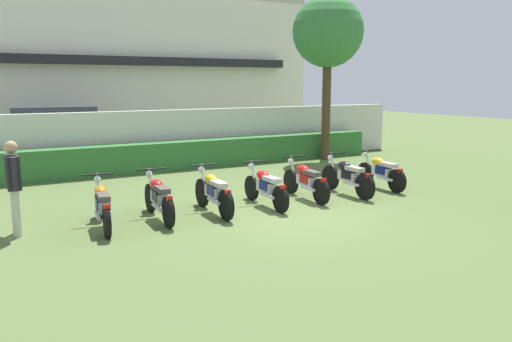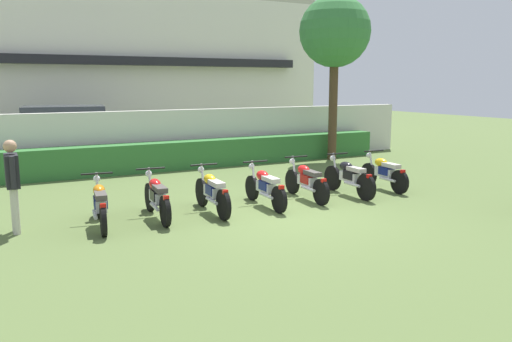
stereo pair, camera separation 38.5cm
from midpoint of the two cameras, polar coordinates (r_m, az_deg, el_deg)
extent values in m
plane|color=#566B38|center=(10.59, 2.65, -4.96)|extent=(60.00, 60.00, 0.00)
cube|color=silver|center=(25.69, -17.94, 10.59)|extent=(19.69, 6.00, 6.53)
cube|color=black|center=(22.54, -16.17, 11.68)|extent=(16.54, 0.50, 0.36)
cube|color=silver|center=(16.93, -10.82, 3.56)|extent=(18.71, 0.30, 1.82)
cube|color=#337033|center=(16.34, -9.95, 1.69)|extent=(14.97, 0.70, 0.87)
cube|color=black|center=(19.32, -21.15, 3.31)|extent=(4.72, 2.50, 1.00)
cube|color=#2D333D|center=(19.25, -21.90, 5.71)|extent=(2.92, 2.08, 0.65)
cylinder|color=black|center=(20.35, -16.68, 2.72)|extent=(0.71, 0.32, 0.68)
cylinder|color=black|center=(18.52, -16.17, 2.09)|extent=(0.71, 0.32, 0.68)
cylinder|color=black|center=(20.33, -25.55, 2.17)|extent=(0.71, 0.32, 0.68)
cylinder|color=black|center=(18.50, -25.91, 1.48)|extent=(0.71, 0.32, 0.68)
cylinder|color=#4C3823|center=(18.28, 7.18, 6.84)|extent=(0.30, 0.30, 3.56)
sphere|color=#387A3D|center=(18.34, 7.36, 15.08)|extent=(2.43, 2.43, 2.43)
cylinder|color=black|center=(10.77, -18.01, -3.58)|extent=(0.17, 0.60, 0.59)
cylinder|color=black|center=(9.46, -17.32, -5.36)|extent=(0.17, 0.60, 0.59)
cube|color=silver|center=(10.03, -17.71, -3.65)|extent=(0.28, 0.62, 0.22)
ellipsoid|color=orange|center=(10.15, -17.86, -2.17)|extent=(0.28, 0.47, 0.22)
cube|color=#4C4742|center=(9.76, -17.65, -2.74)|extent=(0.27, 0.54, 0.10)
cube|color=red|center=(9.30, -17.35, -3.84)|extent=(0.11, 0.09, 0.08)
cylinder|color=silver|center=(10.61, -18.06, -2.00)|extent=(0.08, 0.23, 0.65)
cylinder|color=black|center=(10.47, -18.11, -0.38)|extent=(0.60, 0.11, 0.04)
sphere|color=silver|center=(10.69, -18.16, -0.95)|extent=(0.14, 0.14, 0.14)
cylinder|color=silver|center=(9.81, -18.24, -4.75)|extent=(0.14, 0.55, 0.07)
cube|color=navy|center=(9.97, -17.70, -3.43)|extent=(0.29, 0.39, 0.20)
cylinder|color=black|center=(11.08, -12.62, -2.93)|extent=(0.13, 0.60, 0.60)
cylinder|color=black|center=(9.83, -10.80, -4.49)|extent=(0.13, 0.60, 0.60)
cube|color=silver|center=(10.37, -11.72, -2.92)|extent=(0.24, 0.61, 0.22)
ellipsoid|color=red|center=(10.49, -12.00, -1.51)|extent=(0.25, 0.45, 0.22)
cube|color=#4C4742|center=(10.11, -11.44, -2.02)|extent=(0.24, 0.53, 0.10)
cube|color=red|center=(9.67, -10.69, -3.02)|extent=(0.11, 0.09, 0.08)
cylinder|color=silver|center=(10.93, -12.57, -1.39)|extent=(0.07, 0.23, 0.65)
cylinder|color=black|center=(10.79, -12.52, 0.19)|extent=(0.60, 0.08, 0.04)
sphere|color=silver|center=(11.00, -12.74, -0.37)|extent=(0.14, 0.14, 0.14)
cylinder|color=silver|center=(10.14, -12.00, -3.98)|extent=(0.11, 0.55, 0.07)
cube|color=black|center=(10.31, -11.66, -2.70)|extent=(0.27, 0.38, 0.20)
cylinder|color=black|center=(11.37, -6.96, -2.39)|extent=(0.12, 0.62, 0.62)
cylinder|color=black|center=(10.18, -4.42, -3.79)|extent=(0.12, 0.62, 0.62)
cube|color=silver|center=(10.70, -5.68, -2.32)|extent=(0.23, 0.61, 0.22)
ellipsoid|color=yellow|center=(10.81, -6.03, -0.96)|extent=(0.24, 0.45, 0.22)
cube|color=beige|center=(10.44, -5.24, -1.43)|extent=(0.23, 0.53, 0.10)
cube|color=red|center=(10.03, -4.23, -2.35)|extent=(0.10, 0.09, 0.08)
cylinder|color=silver|center=(11.23, -6.84, -0.88)|extent=(0.06, 0.23, 0.65)
cylinder|color=black|center=(11.09, -6.71, 0.67)|extent=(0.60, 0.07, 0.04)
sphere|color=silver|center=(11.30, -7.05, 0.11)|extent=(0.14, 0.14, 0.14)
cylinder|color=silver|center=(10.45, -5.78, -3.34)|extent=(0.10, 0.55, 0.07)
cube|color=navy|center=(10.64, -5.59, -2.11)|extent=(0.26, 0.37, 0.20)
cylinder|color=black|center=(11.92, -1.42, -1.88)|extent=(0.12, 0.58, 0.57)
cylinder|color=black|center=(10.75, 1.72, -3.16)|extent=(0.12, 0.58, 0.57)
cube|color=silver|center=(11.25, 0.19, -1.79)|extent=(0.23, 0.61, 0.22)
ellipsoid|color=red|center=(11.36, -0.21, -0.50)|extent=(0.24, 0.45, 0.22)
cube|color=beige|center=(11.01, 0.74, -0.93)|extent=(0.23, 0.53, 0.10)
cube|color=red|center=(10.61, 1.99, -1.80)|extent=(0.10, 0.08, 0.08)
cylinder|color=silver|center=(11.78, -1.23, -0.43)|extent=(0.06, 0.23, 0.65)
cylinder|color=black|center=(11.64, -1.04, 1.05)|extent=(0.60, 0.07, 0.04)
sphere|color=silver|center=(11.84, -1.47, 0.51)|extent=(0.14, 0.14, 0.14)
cylinder|color=silver|center=(11.01, 0.23, -2.74)|extent=(0.10, 0.55, 0.07)
cube|color=navy|center=(11.20, 0.30, -1.59)|extent=(0.26, 0.37, 0.20)
cylinder|color=black|center=(12.64, 3.01, -1.16)|extent=(0.13, 0.60, 0.59)
cylinder|color=black|center=(11.51, 6.29, -2.30)|extent=(0.13, 0.60, 0.59)
cube|color=silver|center=(12.00, 4.70, -1.04)|extent=(0.24, 0.61, 0.22)
ellipsoid|color=red|center=(12.10, 4.31, 0.16)|extent=(0.25, 0.45, 0.22)
cube|color=#4C4742|center=(11.77, 5.29, -0.23)|extent=(0.24, 0.53, 0.10)
cube|color=red|center=(11.37, 6.58, -1.01)|extent=(0.11, 0.09, 0.08)
cylinder|color=silver|center=(12.51, 3.23, 0.21)|extent=(0.07, 0.23, 0.65)
cylinder|color=black|center=(12.38, 3.45, 1.61)|extent=(0.60, 0.08, 0.04)
sphere|color=silver|center=(12.58, 2.99, 1.09)|extent=(0.14, 0.14, 0.14)
cylinder|color=silver|center=(11.75, 4.82, -1.92)|extent=(0.11, 0.55, 0.07)
cube|color=#A51414|center=(11.95, 4.83, -0.85)|extent=(0.26, 0.38, 0.20)
cylinder|color=black|center=(13.18, 7.41, -0.71)|extent=(0.11, 0.63, 0.63)
cylinder|color=black|center=(12.13, 11.10, -1.72)|extent=(0.11, 0.63, 0.63)
cube|color=silver|center=(12.58, 9.33, -0.57)|extent=(0.22, 0.61, 0.22)
ellipsoid|color=black|center=(12.67, 8.90, 0.58)|extent=(0.23, 0.45, 0.22)
cube|color=#B2ADA3|center=(12.37, 10.01, 0.22)|extent=(0.22, 0.53, 0.10)
cube|color=red|center=(12.00, 11.44, -0.50)|extent=(0.10, 0.08, 0.08)
cylinder|color=silver|center=(13.05, 7.67, 0.60)|extent=(0.06, 0.23, 0.65)
cylinder|color=black|center=(12.93, 7.94, 1.95)|extent=(0.60, 0.06, 0.04)
sphere|color=silver|center=(13.11, 7.41, 1.45)|extent=(0.14, 0.14, 0.14)
cylinder|color=silver|center=(12.34, 9.58, -1.39)|extent=(0.09, 0.55, 0.07)
cube|color=black|center=(12.53, 9.48, -0.38)|extent=(0.25, 0.37, 0.20)
cylinder|color=black|center=(14.02, 11.25, -0.26)|extent=(0.13, 0.59, 0.59)
cylinder|color=black|center=(13.10, 14.54, -1.09)|extent=(0.13, 0.59, 0.59)
cube|color=silver|center=(13.49, 13.00, -0.07)|extent=(0.24, 0.61, 0.22)
ellipsoid|color=yellow|center=(13.58, 12.58, 1.00)|extent=(0.25, 0.45, 0.22)
cube|color=beige|center=(13.28, 13.66, 0.67)|extent=(0.23, 0.53, 0.10)
cube|color=red|center=(12.97, 14.88, 0.05)|extent=(0.10, 0.09, 0.08)
cylinder|color=silver|center=(13.90, 11.52, 0.98)|extent=(0.06, 0.23, 0.65)
cylinder|color=black|center=(13.79, 11.80, 2.24)|extent=(0.60, 0.07, 0.04)
sphere|color=silver|center=(13.96, 11.27, 1.77)|extent=(0.14, 0.14, 0.14)
cylinder|color=silver|center=(13.25, 13.26, -0.83)|extent=(0.10, 0.55, 0.07)
cube|color=navy|center=(13.44, 13.14, 0.11)|extent=(0.26, 0.37, 0.20)
cylinder|color=beige|center=(10.30, -26.10, -3.98)|extent=(0.13, 0.13, 0.84)
cylinder|color=beige|center=(10.08, -26.01, -4.25)|extent=(0.13, 0.13, 0.84)
cube|color=#232328|center=(10.05, -26.36, -0.13)|extent=(0.22, 0.49, 0.60)
cylinder|color=#232328|center=(10.34, -26.48, 0.20)|extent=(0.09, 0.09, 0.57)
cylinder|color=#232328|center=(9.76, -26.24, -0.30)|extent=(0.09, 0.09, 0.57)
sphere|color=tan|center=(9.99, -26.55, 2.37)|extent=(0.23, 0.23, 0.23)
camera|label=1|loc=(0.19, -90.95, -0.16)|focal=36.09mm
camera|label=2|loc=(0.19, 89.05, 0.16)|focal=36.09mm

